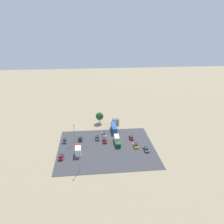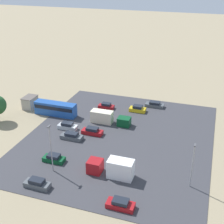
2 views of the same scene
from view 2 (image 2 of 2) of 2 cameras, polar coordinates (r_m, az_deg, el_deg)
The scene contains 17 objects.
ground_plane at distance 70.70m, azimuth -6.72°, elevation -3.37°, with size 400.00×400.00×0.00m, color gray.
parking_lot_surface at distance 67.34m, azimuth 1.33°, elevation -4.72°, with size 45.24×38.69×0.08m.
shed_building at distance 83.40m, azimuth -14.76°, elevation 1.73°, with size 4.12×2.96×3.04m.
bus at distance 77.74m, azimuth -10.29°, elevation 0.66°, with size 2.49×10.55×3.25m.
parked_car_0 at distance 54.72m, azimuth -13.53°, elevation -12.64°, with size 1.76×4.45×1.58m.
parked_car_1 at distance 80.54m, azimuth -1.06°, elevation 1.10°, with size 1.77×4.01×1.45m.
parked_car_2 at distance 60.44m, azimuth -10.59°, elevation -8.34°, with size 1.92×4.13×1.47m.
parked_car_3 at distance 82.10m, azimuth 7.81°, elevation 1.34°, with size 1.98×4.80×1.43m.
parked_car_4 at distance 68.52m, azimuth -3.63°, elevation -3.54°, with size 1.87×4.61×1.56m.
parked_car_5 at distance 67.08m, azimuth -7.39°, elevation -4.43°, with size 1.88×4.79×1.48m.
parked_car_6 at distance 71.10m, azimuth -8.15°, elevation -2.59°, with size 1.83×4.42×1.64m.
parked_car_7 at distance 79.00m, azimuth 4.70°, elevation 0.57°, with size 1.98×4.08×1.63m.
parked_car_8 at distance 49.60m, azimuth 1.56°, elevation -16.50°, with size 1.93×4.38×1.48m.
parked_truck_0 at distance 72.71m, azimuth -0.72°, elevation -1.11°, with size 2.36×9.41×2.83m.
parked_truck_1 at distance 55.30m, azimuth 0.22°, elevation -10.21°, with size 2.53×8.28×3.37m.
light_pole_lot_centre at distance 55.56m, azimuth -11.11°, elevation -6.28°, with size 0.90×0.28×9.14m.
light_pole_lot_edge at distance 52.77m, azimuth 14.52°, elevation -9.18°, with size 0.90×0.28×8.14m.
Camera 2 is at (55.69, 27.46, 33.81)m, focal length 50.00 mm.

